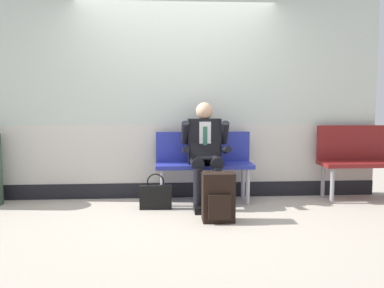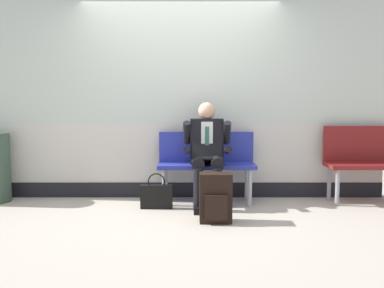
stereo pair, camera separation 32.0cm
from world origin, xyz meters
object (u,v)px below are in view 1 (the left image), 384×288
(bench_empty, at_px, (359,157))
(handbag, at_px, (156,196))
(bench_with_person, at_px, (204,160))
(backpack, at_px, (218,198))
(person_seated, at_px, (205,151))

(bench_empty, height_order, handbag, bench_empty)
(bench_empty, xyz_separation_m, handbag, (-2.60, -0.36, -0.39))
(bench_with_person, distance_m, backpack, 0.96)
(bench_with_person, relative_size, backpack, 2.33)
(bench_with_person, relative_size, person_seated, 0.96)
(person_seated, distance_m, handbag, 0.80)
(bench_empty, distance_m, handbag, 2.65)
(person_seated, bearing_deg, handbag, -164.85)
(bench_empty, bearing_deg, backpack, -154.59)
(bench_empty, relative_size, backpack, 2.02)
(bench_with_person, height_order, person_seated, person_seated)
(bench_empty, height_order, backpack, bench_empty)
(person_seated, bearing_deg, backpack, -84.90)
(bench_empty, distance_m, person_seated, 2.01)
(handbag, bearing_deg, bench_empty, 7.95)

